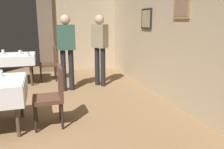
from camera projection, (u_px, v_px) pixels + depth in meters
name	position (u px, v px, depth m)	size (l,w,h in m)	color
wall_right	(191.00, 26.00, 3.90)	(0.16, 8.40, 3.00)	tan
wall_back	(13.00, 23.00, 6.88)	(6.40, 0.27, 3.00)	tan
dining_table_far	(6.00, 58.00, 5.82)	(1.38, 0.98, 0.75)	#4C3D2D
chair_mid_right	(53.00, 93.00, 3.52)	(0.44, 0.44, 0.93)	black
chair_far_right	(51.00, 61.00, 6.22)	(0.44, 0.44, 0.93)	black
glass_mid_b	(0.00, 73.00, 3.56)	(0.08, 0.08, 0.10)	silver
glass_far_a	(20.00, 52.00, 5.90)	(0.08, 0.08, 0.10)	silver
glass_far_c	(3.00, 52.00, 5.98)	(0.07, 0.07, 0.11)	silver
glass_far_d	(28.00, 54.00, 5.67)	(0.08, 0.08, 0.09)	silver
person_waiter_by_doorway	(100.00, 44.00, 5.60)	(0.39, 0.42, 1.72)	black
person_diner_standing_aside	(66.00, 46.00, 5.18)	(0.38, 0.26, 1.72)	black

